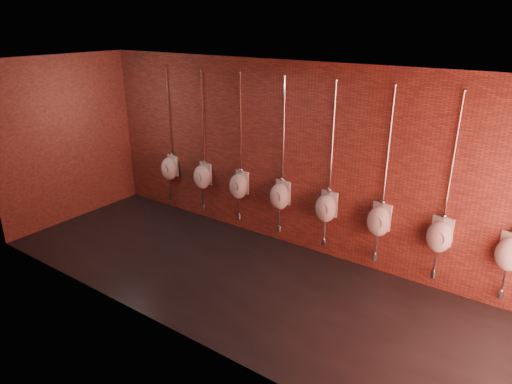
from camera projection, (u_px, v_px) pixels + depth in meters
ground at (244, 280)px, 7.09m from camera, size 8.50×8.50×0.00m
room_shell at (242, 156)px, 6.37m from camera, size 8.54×3.04×3.22m
urinal_0 at (170, 168)px, 9.39m from camera, size 0.40×0.36×2.71m
urinal_1 at (202, 176)px, 8.90m from camera, size 0.40×0.36×2.71m
urinal_2 at (239, 185)px, 8.42m from camera, size 0.40×0.36×2.71m
urinal_3 at (280, 195)px, 7.93m from camera, size 0.40×0.36×2.71m
urinal_4 at (326, 207)px, 7.45m from camera, size 0.40×0.36×2.71m
urinal_5 at (379, 220)px, 6.96m from camera, size 0.40×0.36×2.71m
urinal_6 at (440, 235)px, 6.48m from camera, size 0.40×0.36×2.71m
urinal_7 at (510, 253)px, 5.99m from camera, size 0.40×0.36×2.71m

